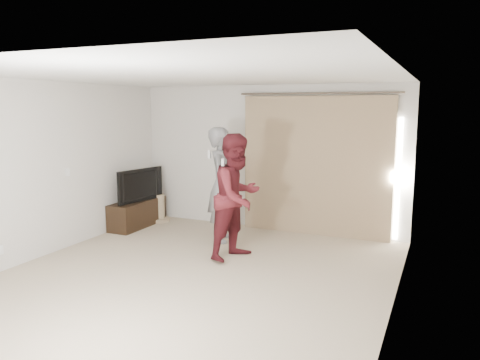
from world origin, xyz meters
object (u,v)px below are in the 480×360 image
object	(u,v)px
tv_console	(138,213)
person_woman	(237,197)
tv	(137,185)
person_man	(222,185)

from	to	relation	value
tv_console	person_woman	distance (m)	2.71
tv	person_man	xyz separation A→B (m)	(1.86, -0.20, 0.16)
tv_console	tv	size ratio (longest dim) A/B	1.21
tv_console	tv	world-z (taller)	tv
tv	person_man	size ratio (longest dim) A/B	0.55
tv	person_man	world-z (taller)	person_man
tv_console	person_man	world-z (taller)	person_man
tv_console	person_woman	world-z (taller)	person_woman
person_man	tv	bearing A→B (deg)	173.97
tv_console	person_woman	size ratio (longest dim) A/B	0.69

